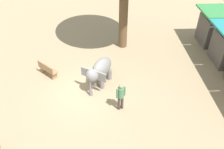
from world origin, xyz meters
The scene contains 5 objects.
ground_plane centered at (0.00, 0.00, 0.00)m, with size 60.00×60.00×0.00m, color tan.
elephant centered at (-0.50, 0.76, 1.00)m, with size 2.17×1.91×1.56m.
person_handler centered at (1.52, 1.79, 0.95)m, with size 0.32×0.48×1.62m.
wooden_bench centered at (-1.47, -2.41, 0.47)m, with size 1.24×1.30×0.88m.
market_stall_green centered at (-5.07, 9.09, 1.14)m, with size 2.50×2.50×2.52m.
Camera 1 is at (10.03, 0.97, 8.77)m, focal length 37.44 mm.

